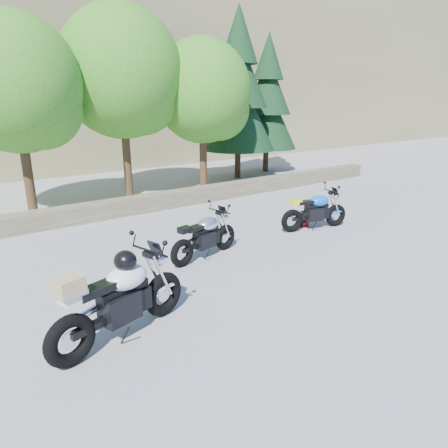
{
  "coord_description": "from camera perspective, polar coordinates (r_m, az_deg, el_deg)",
  "views": [
    {
      "loc": [
        -4.71,
        -5.73,
        3.36
      ],
      "look_at": [
        0.2,
        1.0,
        0.75
      ],
      "focal_mm": 32.0,
      "sensor_mm": 36.0,
      "label": 1
    }
  ],
  "objects": [
    {
      "name": "conifer_near",
      "position": [
        17.7,
        2.07,
        18.4
      ],
      "size": [
        3.17,
        3.17,
        7.06
      ],
      "color": "#382314",
      "rests_on": "ground"
    },
    {
      "name": "white_bike",
      "position": [
        5.99,
        -14.7,
        -10.16
      ],
      "size": [
        2.34,
        0.94,
        1.32
      ],
      "rotation": [
        0.0,
        0.0,
        0.27
      ],
      "color": "black",
      "rests_on": "ground"
    },
    {
      "name": "tree_decid_left",
      "position": [
        13.08,
        -27.13,
        16.78
      ],
      "size": [
        3.67,
        3.67,
        5.62
      ],
      "color": "#382314",
      "rests_on": "ground"
    },
    {
      "name": "backpack",
      "position": [
        11.23,
        11.24,
        0.51
      ],
      "size": [
        0.26,
        0.23,
        0.34
      ],
      "rotation": [
        0.0,
        0.0,
        -0.06
      ],
      "color": "black",
      "rests_on": "ground"
    },
    {
      "name": "tree_decid_mid",
      "position": [
        14.43,
        -13.97,
        19.6
      ],
      "size": [
        4.08,
        4.08,
        6.24
      ],
      "color": "#382314",
      "rests_on": "ground"
    },
    {
      "name": "hillside",
      "position": [
        34.85,
        -25.11,
        22.69
      ],
      "size": [
        80.0,
        30.0,
        15.0
      ],
      "primitive_type": "cube",
      "color": "olive",
      "rests_on": "ground"
    },
    {
      "name": "silver_bike",
      "position": [
        8.75,
        -2.73,
        -1.84
      ],
      "size": [
        1.94,
        0.69,
        0.98
      ],
      "rotation": [
        0.0,
        0.0,
        0.21
      ],
      "color": "black",
      "rests_on": "ground"
    },
    {
      "name": "ground",
      "position": [
        8.14,
        3.03,
        -7.0
      ],
      "size": [
        90.0,
        90.0,
        0.0
      ],
      "primitive_type": "plane",
      "color": "gray",
      "rests_on": "ground"
    },
    {
      "name": "blue_bike",
      "position": [
        10.96,
        12.89,
        1.77
      ],
      "size": [
        1.99,
        0.75,
        1.01
      ],
      "rotation": [
        0.0,
        0.0,
        -0.24
      ],
      "color": "black",
      "rests_on": "ground"
    },
    {
      "name": "stone_wall",
      "position": [
        12.57,
        -12.94,
        2.61
      ],
      "size": [
        22.0,
        0.55,
        0.5
      ],
      "primitive_type": "cube",
      "color": "#4E4634",
      "rests_on": "ground"
    },
    {
      "name": "tree_decid_right",
      "position": [
        15.21,
        -2.63,
        17.88
      ],
      "size": [
        3.54,
        3.54,
        5.41
      ],
      "color": "#382314",
      "rests_on": "ground"
    },
    {
      "name": "conifer_far",
      "position": [
        19.57,
        6.23,
        17.01
      ],
      "size": [
        2.82,
        2.82,
        6.27
      ],
      "color": "#382314",
      "rests_on": "ground"
    }
  ]
}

